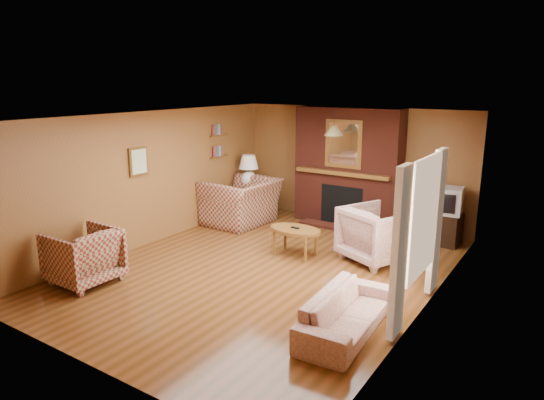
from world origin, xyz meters
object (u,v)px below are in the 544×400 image
Objects in this scene: fireplace at (348,168)px; side_table at (249,201)px; table_lamp at (249,169)px; crt_tv at (447,200)px; floral_armchair at (377,234)px; tv_stand at (445,229)px; plaid_armchair at (83,256)px; floral_sofa at (346,312)px; coffee_table at (295,232)px; plaid_loveseat at (241,202)px.

side_table is at bearing -165.71° from fireplace.
table_lamp reaches higher than crt_tv.
floral_armchair is 1.67m from tv_stand.
plaid_armchair is 4.59m from floral_armchair.
fireplace is at bearing -26.83° from floral_armchair.
plaid_armchair is at bearing -88.03° from side_table.
fireplace is 1.44× the size of floral_sofa.
coffee_table is at bearing -134.74° from crt_tv.
floral_armchair is 3.61m from side_table.
table_lamp is at bearing -165.71° from fireplace.
crt_tv is (1.98, 2.00, 0.40)m from coffee_table.
fireplace is 4.11× the size of tv_stand.
fireplace is at bearing 174.70° from crt_tv.
tv_stand is at bearing -5.49° from floral_sofa.
side_table is at bearing -172.22° from tv_stand.
floral_armchair is 1.36m from coffee_table.
floral_armchair reaches higher than coffee_table.
coffee_table is 1.32× the size of table_lamp.
tv_stand is 1.03× the size of crt_tv.
floral_armchair is at bearing 135.52° from plaid_armchair.
plaid_armchair is at bearing -111.74° from fireplace.
table_lamp is (0.00, 0.00, 0.71)m from side_table.
tv_stand is (1.98, 2.01, -0.13)m from coffee_table.
plaid_armchair is (-0.10, -3.74, -0.05)m from plaid_loveseat.
plaid_loveseat is 0.68m from side_table.
plaid_armchair is at bearing -130.40° from crt_tv.
plaid_loveseat is 0.85× the size of floral_sofa.
plaid_armchair is 3.93m from floral_sofa.
floral_sofa is at bearing -41.68° from side_table.
crt_tv is at bearing -5.30° from fireplace.
floral_armchair is 1.09× the size of coffee_table.
floral_armchair is (-0.58, 2.42, 0.22)m from floral_sofa.
tv_stand reaches higher than floral_sofa.
crt_tv is (0.00, -0.01, 0.53)m from tv_stand.
fireplace is at bearing 21.59° from floral_sofa.
plaid_loveseat is 1.54× the size of coffee_table.
coffee_table is (0.07, -2.19, -0.76)m from fireplace.
fireplace is at bearing 177.81° from tv_stand.
table_lamp reaches higher than plaid_armchair.
plaid_armchair is 6.18m from crt_tv.
floral_sofa is at bearing 128.33° from floral_armchair.
plaid_armchair is at bearing -88.03° from table_lamp.
tv_stand is 0.53m from crt_tv.
fireplace is at bearing 91.72° from coffee_table.
plaid_loveseat is 2.18m from coffee_table.
table_lamp is at bearing 0.00° from side_table.
floral_armchair is at bearing 82.17° from plaid_loveseat.
crt_tv is at bearing -91.26° from floral_armchair.
crt_tv is at bearing 4.74° from table_lamp.
coffee_table is at bearing -131.70° from tv_stand.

